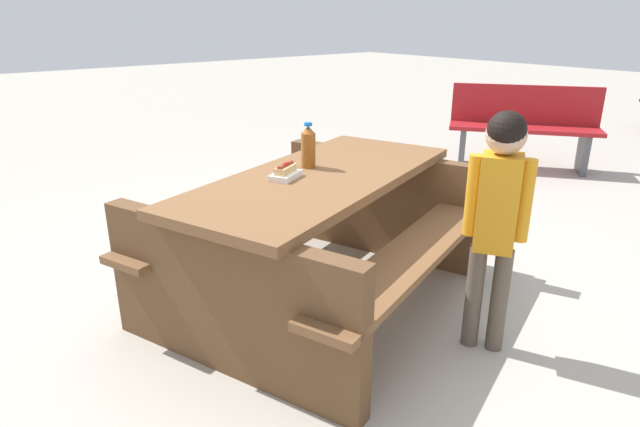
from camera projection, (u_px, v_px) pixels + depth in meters
ground_plane at (320, 298)px, 3.14m from camera, size 30.00×30.00×0.00m
picnic_table at (320, 227)px, 2.98m from camera, size 2.15×1.90×0.75m
soda_bottle at (308, 147)px, 2.96m from camera, size 0.08×0.08×0.25m
hotdog_tray at (286, 172)px, 2.79m from camera, size 0.21×0.18×0.08m
child_in_coat at (498, 204)px, 2.43m from camera, size 0.23×0.26×1.17m
park_bench_near at (524, 125)px, 5.66m from camera, size 1.20×1.45×0.85m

